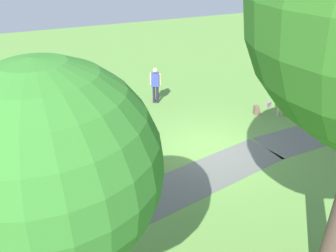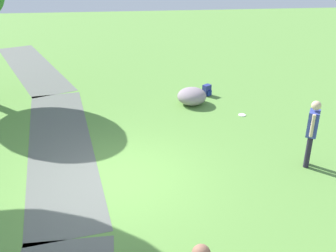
# 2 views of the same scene
# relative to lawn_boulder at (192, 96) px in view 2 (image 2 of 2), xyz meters

# --- Properties ---
(ground_plane) EXTENTS (48.00, 48.00, 0.00)m
(ground_plane) POSITION_rel_lawn_boulder_xyz_m (-4.44, 2.52, -0.29)
(ground_plane) COLOR #5F9140
(footpath_segment_mid) EXTENTS (8.17, 3.06, 0.01)m
(footpath_segment_mid) POSITION_rel_lawn_boulder_xyz_m (-2.50, 4.10, -0.28)
(footpath_segment_mid) COLOR #5B5F59
(footpath_segment_mid) RESTS_ON ground
(footpath_segment_far) EXTENTS (8.01, 4.74, 0.01)m
(footpath_segment_far) POSITION_rel_lawn_boulder_xyz_m (5.10, 6.40, -0.28)
(footpath_segment_far) COLOR #5B5F59
(footpath_segment_far) RESTS_ON ground
(lawn_boulder) EXTENTS (1.34, 1.35, 0.58)m
(lawn_boulder) POSITION_rel_lawn_boulder_xyz_m (0.00, 0.00, 0.00)
(lawn_boulder) COLOR gray
(lawn_boulder) RESTS_ON ground
(man_near_boulder) EXTENTS (0.46, 0.39, 1.74)m
(man_near_boulder) POSITION_rel_lawn_boulder_xyz_m (-4.32, -2.20, 0.73)
(man_near_boulder) COLOR #251F33
(man_near_boulder) RESTS_ON ground
(backpack_by_boulder) EXTENTS (0.35, 0.34, 0.40)m
(backpack_by_boulder) POSITION_rel_lawn_boulder_xyz_m (0.75, -0.68, -0.09)
(backpack_by_boulder) COLOR navy
(backpack_by_boulder) RESTS_ON ground
(frisbee_on_grass) EXTENTS (0.24, 0.24, 0.02)m
(frisbee_on_grass) POSITION_rel_lawn_boulder_xyz_m (-1.12, -1.46, -0.28)
(frisbee_on_grass) COLOR white
(frisbee_on_grass) RESTS_ON ground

